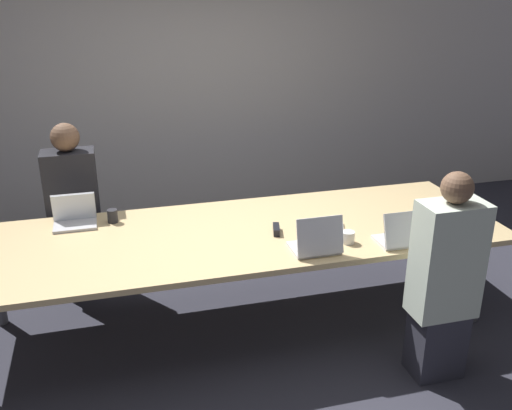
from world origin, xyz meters
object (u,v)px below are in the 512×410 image
Objects in this scene: laptop_far_left at (75,216)px; person_near_right at (444,282)px; stapler at (276,229)px; person_far_left at (74,213)px; laptop_near_midright at (317,242)px; cup_near_midright at (348,237)px; laptop_near_right at (403,235)px; cup_far_left at (113,216)px.

laptop_far_left is 2.59m from person_near_right.
person_far_left is at bearing 161.21° from stapler.
laptop_near_midright reaches higher than cup_near_midright.
laptop_near_right is 0.23× the size of person_near_right.
laptop_near_right is at bearing 177.17° from laptop_near_midright.
person_near_right is (2.21, -1.35, -0.14)m from laptop_far_left.
laptop_near_right is 0.87m from stapler.
laptop_near_right is (2.14, -0.93, 0.00)m from laptop_far_left.
laptop_far_left is 1.47m from stapler.
cup_near_midright is 0.28× the size of laptop_near_right.
laptop_near_right reaches higher than cup_near_midright.
laptop_near_midright is 2.02m from person_far_left.
laptop_near_midright is 1.78m from laptop_far_left.
cup_far_left is 0.07× the size of person_near_right.
laptop_near_midright is 0.41m from stapler.
stapler is at bearing -24.06° from cup_far_left.
person_far_left is 4.36× the size of laptop_near_right.
person_near_right reaches higher than cup_near_midright.
person_far_left is (-0.02, 0.38, -0.12)m from laptop_far_left.
laptop_far_left is at bearing 155.60° from cup_near_midright.
person_near_right reaches higher than laptop_near_right.
cup_far_left is at bearing -25.58° from laptop_near_right.
cup_near_midright is at bearing -52.04° from person_near_right.
person_near_right is (1.94, -1.32, -0.12)m from cup_far_left.
laptop_near_midright is at bearing -39.44° from person_far_left.
cup_far_left is 2.08m from laptop_near_right.
cup_far_left is at bearing -34.38° from laptop_near_midright.
cup_far_left is 0.30× the size of laptop_near_right.
person_near_right is 1.18m from stapler.
person_near_right is at bearing -31.37° from laptop_far_left.
person_far_left is at bearing -39.44° from laptop_near_midright.
person_near_right is at bearing 146.35° from laptop_near_midright.
laptop_far_left is 0.27m from cup_far_left.
stapler is (1.38, -0.53, -0.04)m from laptop_far_left.
cup_near_midright is at bearing -27.14° from cup_far_left.
laptop_near_right reaches higher than laptop_far_left.
cup_near_midright is 0.29× the size of laptop_far_left.
person_far_left reaches higher than laptop_far_left.
cup_far_left is at bearing -6.67° from laptop_far_left.
laptop_far_left reaches higher than stapler.
person_far_left reaches higher than cup_near_midright.
laptop_near_right reaches higher than cup_far_left.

